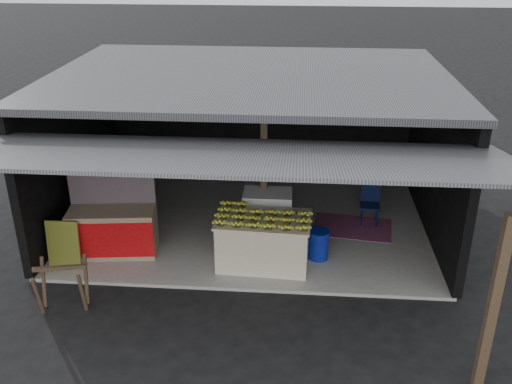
# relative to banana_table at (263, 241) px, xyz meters

# --- Properties ---
(ground) EXTENTS (80.00, 80.00, 0.00)m
(ground) POSITION_rel_banana_table_xyz_m (-0.37, -0.81, -0.50)
(ground) COLOR black
(ground) RESTS_ON ground
(concrete_slab) EXTENTS (7.00, 5.00, 0.06)m
(concrete_slab) POSITION_rel_banana_table_xyz_m (-0.37, 1.69, -0.47)
(concrete_slab) COLOR gray
(concrete_slab) RESTS_ON ground
(shophouse) EXTENTS (7.40, 7.29, 3.02)m
(shophouse) POSITION_rel_banana_table_xyz_m (-0.37, 2.00, 1.60)
(shophouse) COLOR black
(shophouse) RESTS_ON ground
(banana_table) EXTENTS (1.64, 1.06, 0.88)m
(banana_table) POSITION_rel_banana_table_xyz_m (0.00, 0.00, 0.00)
(banana_table) COLOR white
(banana_table) RESTS_ON concrete_slab
(banana_pile) EXTENTS (1.52, 0.96, 0.17)m
(banana_pile) POSITION_rel_banana_table_xyz_m (-0.00, 0.00, 0.52)
(banana_pile) COLOR yellow
(banana_pile) RESTS_ON banana_table
(white_crate) EXTENTS (0.89, 0.61, 0.98)m
(white_crate) POSITION_rel_banana_table_xyz_m (0.02, 0.84, 0.05)
(white_crate) COLOR white
(white_crate) RESTS_ON concrete_slab
(neighbor_stall) EXTENTS (1.58, 0.86, 1.56)m
(neighbor_stall) POSITION_rel_banana_table_xyz_m (-2.70, 0.18, 0.03)
(neighbor_stall) COLOR #998466
(neighbor_stall) RESTS_ON concrete_slab
(green_signboard) EXTENTS (0.56, 0.13, 0.84)m
(green_signboard) POSITION_rel_banana_table_xyz_m (-3.41, -0.35, -0.02)
(green_signboard) COLOR black
(green_signboard) RESTS_ON concrete_slab
(sawhorse) EXTENTS (0.82, 0.81, 0.78)m
(sawhorse) POSITION_rel_banana_table_xyz_m (-2.97, -1.50, -0.01)
(sawhorse) COLOR #4A3725
(sawhorse) RESTS_ON ground
(water_barrel) EXTENTS (0.35, 0.35, 0.51)m
(water_barrel) POSITION_rel_banana_table_xyz_m (0.96, 0.26, -0.19)
(water_barrel) COLOR #0D1C92
(water_barrel) RESTS_ON concrete_slab
(plastic_chair) EXTENTS (0.40, 0.40, 0.80)m
(plastic_chair) POSITION_rel_banana_table_xyz_m (1.98, 1.73, 0.03)
(plastic_chair) COLOR #091335
(plastic_chair) RESTS_ON concrete_slab
(magenta_rug) EXTENTS (1.62, 1.20, 0.01)m
(magenta_rug) POSITION_rel_banana_table_xyz_m (1.65, 1.47, -0.44)
(magenta_rug) COLOR #6C184C
(magenta_rug) RESTS_ON concrete_slab
(picture_frames) EXTENTS (1.62, 0.04, 0.46)m
(picture_frames) POSITION_rel_banana_table_xyz_m (-0.54, 4.08, 1.43)
(picture_frames) COLOR black
(picture_frames) RESTS_ON shophouse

